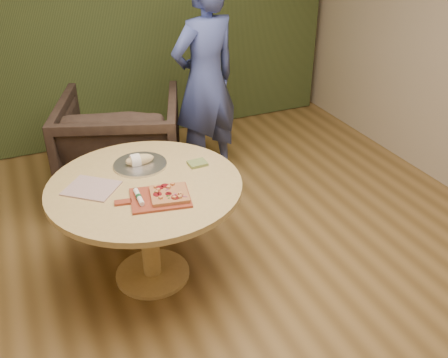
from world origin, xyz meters
name	(u,v)px	position (x,y,z in m)	size (l,w,h in m)	color
room_shell	(227,109)	(0.00, 0.00, 1.40)	(5.04, 6.04, 2.84)	olive
curtain	(104,5)	(0.00, 2.90, 1.40)	(4.80, 0.14, 2.78)	#2D3B1B
pedestal_table	(146,202)	(-0.32, 0.55, 0.61)	(1.23, 1.23, 0.75)	tan
pizza_paddle	(158,198)	(-0.29, 0.34, 0.76)	(0.47, 0.34, 0.01)	#9B3D27
flatbread_pizza	(169,194)	(-0.23, 0.32, 0.78)	(0.26, 0.26, 0.04)	#BD7E49
cutlery_roll	(139,197)	(-0.41, 0.36, 0.78)	(0.04, 0.20, 0.03)	white
newspaper	(92,188)	(-0.64, 0.62, 0.76)	(0.30, 0.25, 0.01)	silver
serving_tray	(140,164)	(-0.28, 0.79, 0.76)	(0.36, 0.36, 0.02)	silver
bread_roll	(138,160)	(-0.29, 0.79, 0.79)	(0.19, 0.09, 0.09)	#DCC486
green_packet	(197,163)	(0.07, 0.65, 0.76)	(0.12, 0.10, 0.02)	#5A6F32
armchair	(122,142)	(-0.21, 1.73, 0.50)	(0.96, 0.90, 0.99)	black
person_standing	(205,81)	(0.58, 1.76, 0.92)	(0.67, 0.44, 1.83)	#3F4E97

